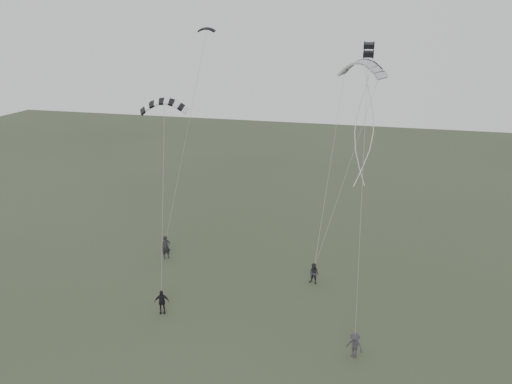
% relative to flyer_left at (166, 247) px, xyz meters
% --- Properties ---
extents(ground, '(140.00, 140.00, 0.00)m').
position_rel_flyer_left_xyz_m(ground, '(7.56, -7.57, -0.98)').
color(ground, '#38442C').
rests_on(ground, ground).
extents(flyer_left, '(0.85, 0.83, 1.97)m').
position_rel_flyer_left_xyz_m(flyer_left, '(0.00, 0.00, 0.00)').
color(flyer_left, black).
rests_on(flyer_left, ground).
extents(flyer_right, '(0.94, 0.82, 1.62)m').
position_rel_flyer_left_xyz_m(flyer_right, '(12.48, -1.17, -0.17)').
color(flyer_right, '#28292E').
rests_on(flyer_right, ground).
extents(flyer_center, '(1.06, 0.75, 1.67)m').
position_rel_flyer_left_xyz_m(flyer_center, '(3.19, -7.75, -0.15)').
color(flyer_center, black).
rests_on(flyer_center, ground).
extents(flyer_far, '(1.15, 0.91, 1.56)m').
position_rel_flyer_left_xyz_m(flyer_far, '(16.04, -9.24, -0.21)').
color(flyer_far, '#2F2F34').
rests_on(flyer_far, ground).
extents(kite_dark_small, '(1.44, 0.64, 0.57)m').
position_rel_flyer_left_xyz_m(kite_dark_small, '(2.52, 4.33, 17.17)').
color(kite_dark_small, black).
rests_on(kite_dark_small, flyer_left).
extents(kite_pale_large, '(4.03, 3.36, 1.81)m').
position_rel_flyer_left_xyz_m(kite_pale_large, '(14.68, 4.33, 14.84)').
color(kite_pale_large, '#ABADB0').
rests_on(kite_pale_large, flyer_right).
extents(kite_striped, '(3.49, 2.10, 1.47)m').
position_rel_flyer_left_xyz_m(kite_striped, '(1.99, -2.99, 12.50)').
color(kite_striped, black).
rests_on(kite_striped, flyer_center).
extents(kite_box, '(0.58, 0.71, 0.79)m').
position_rel_flyer_left_xyz_m(kite_box, '(15.55, -6.10, 16.18)').
color(kite_box, black).
rests_on(kite_box, flyer_far).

